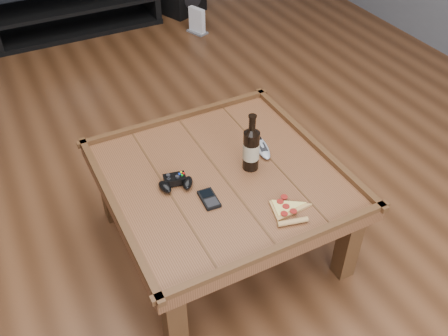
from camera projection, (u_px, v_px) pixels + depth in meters
name	position (u px, v px, depth m)	size (l,w,h in m)	color
ground	(222.00, 242.00, 2.49)	(6.00, 6.00, 0.00)	#442613
baseboard	(71.00, 14.00, 4.48)	(5.00, 0.02, 0.10)	silver
coffee_table	(222.00, 184.00, 2.24)	(1.03, 1.03, 0.48)	#532F17
media_console	(74.00, 2.00, 4.19)	(1.40, 0.45, 0.50)	black
beer_bottle	(251.00, 147.00, 2.16)	(0.07, 0.07, 0.28)	black
game_controller	(176.00, 182.00, 2.13)	(0.16, 0.13, 0.04)	black
pizza_slice	(287.00, 210.00, 2.02)	(0.19, 0.25, 0.02)	tan
smartphone	(209.00, 199.00, 2.07)	(0.07, 0.12, 0.02)	black
remote_control	(262.00, 147.00, 2.33)	(0.10, 0.20, 0.03)	#989CA5
game_console	(197.00, 22.00, 4.24)	(0.15, 0.20, 0.22)	slate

